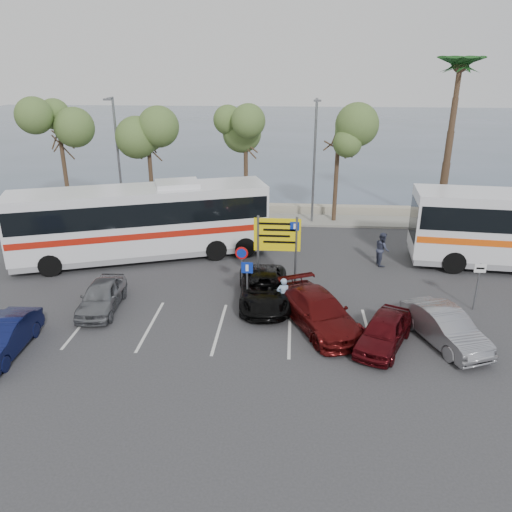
# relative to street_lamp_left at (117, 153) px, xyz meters

# --- Properties ---
(ground) EXTENTS (120.00, 120.00, 0.00)m
(ground) POSITION_rel_street_lamp_left_xyz_m (10.00, -13.52, -4.60)
(ground) COLOR #323234
(ground) RESTS_ON ground
(kerb_strip) EXTENTS (44.00, 2.40, 0.15)m
(kerb_strip) POSITION_rel_street_lamp_left_xyz_m (10.00, 0.48, -4.52)
(kerb_strip) COLOR gray
(kerb_strip) RESTS_ON ground
(seawall) EXTENTS (48.00, 0.80, 0.60)m
(seawall) POSITION_rel_street_lamp_left_xyz_m (10.00, 2.48, -4.30)
(seawall) COLOR #A39C83
(seawall) RESTS_ON ground
(sea) EXTENTS (140.00, 140.00, 0.00)m
(sea) POSITION_rel_street_lamp_left_xyz_m (10.00, 46.48, -4.59)
(sea) COLOR #384B59
(sea) RESTS_ON ground
(tree_far_left) EXTENTS (3.20, 3.20, 7.60)m
(tree_far_left) POSITION_rel_street_lamp_left_xyz_m (-4.00, 0.48, 1.73)
(tree_far_left) COLOR #382619
(tree_far_left) RESTS_ON kerb_strip
(tree_left) EXTENTS (3.20, 3.20, 7.20)m
(tree_left) POSITION_rel_street_lamp_left_xyz_m (2.00, 0.48, 1.41)
(tree_left) COLOR #382619
(tree_left) RESTS_ON kerb_strip
(tree_mid) EXTENTS (3.20, 3.20, 8.00)m
(tree_mid) POSITION_rel_street_lamp_left_xyz_m (8.50, 0.48, 2.06)
(tree_mid) COLOR #382619
(tree_mid) RESTS_ON kerb_strip
(tree_right) EXTENTS (3.20, 3.20, 7.40)m
(tree_right) POSITION_rel_street_lamp_left_xyz_m (14.50, 0.48, 1.57)
(tree_right) COLOR #382619
(tree_right) RESTS_ON kerb_strip
(palm_tree) EXTENTS (4.80, 4.80, 11.20)m
(palm_tree) POSITION_rel_street_lamp_left_xyz_m (21.50, 0.48, 5.27)
(palm_tree) COLOR #382619
(palm_tree) RESTS_ON kerb_strip
(street_lamp_left) EXTENTS (0.45, 1.15, 8.01)m
(street_lamp_left) POSITION_rel_street_lamp_left_xyz_m (0.00, 0.00, 0.00)
(street_lamp_left) COLOR slate
(street_lamp_left) RESTS_ON kerb_strip
(street_lamp_right) EXTENTS (0.45, 1.15, 8.01)m
(street_lamp_right) POSITION_rel_street_lamp_left_xyz_m (13.00, 0.00, 0.00)
(street_lamp_right) COLOR slate
(street_lamp_right) RESTS_ON kerb_strip
(direction_sign) EXTENTS (2.20, 0.12, 3.60)m
(direction_sign) POSITION_rel_street_lamp_left_xyz_m (11.00, -10.32, -2.17)
(direction_sign) COLOR slate
(direction_sign) RESTS_ON ground
(sign_no_stop) EXTENTS (0.60, 0.08, 2.35)m
(sign_no_stop) POSITION_rel_street_lamp_left_xyz_m (9.40, -11.13, -3.02)
(sign_no_stop) COLOR slate
(sign_no_stop) RESTS_ON ground
(sign_parking) EXTENTS (0.50, 0.07, 2.25)m
(sign_parking) POSITION_rel_street_lamp_left_xyz_m (9.80, -12.73, -3.13)
(sign_parking) COLOR slate
(sign_parking) RESTS_ON ground
(sign_taxi) EXTENTS (0.50, 0.07, 2.20)m
(sign_taxi) POSITION_rel_street_lamp_left_xyz_m (19.80, -12.03, -3.18)
(sign_taxi) COLOR slate
(sign_taxi) RESTS_ON ground
(lane_markings) EXTENTS (12.02, 4.20, 0.01)m
(lane_markings) POSITION_rel_street_lamp_left_xyz_m (8.86, -14.52, -4.60)
(lane_markings) COLOR silver
(lane_markings) RESTS_ON ground
(coach_bus_left) EXTENTS (13.81, 7.20, 4.24)m
(coach_bus_left) POSITION_rel_street_lamp_left_xyz_m (3.50, -7.02, -2.63)
(coach_bus_left) COLOR silver
(coach_bus_left) RESTS_ON ground
(car_silver_a) EXTENTS (1.81, 3.93, 1.30)m
(car_silver_a) POSITION_rel_street_lamp_left_xyz_m (3.40, -13.23, -3.95)
(car_silver_a) COLOR slate
(car_silver_a) RESTS_ON ground
(car_blue) EXTENTS (1.57, 4.10, 1.33)m
(car_blue) POSITION_rel_street_lamp_left_xyz_m (1.00, -17.02, -3.93)
(car_blue) COLOR #0D133F
(car_blue) RESTS_ON ground
(car_maroon) EXTENTS (3.91, 5.33, 1.43)m
(car_maroon) POSITION_rel_street_lamp_left_xyz_m (12.90, -14.11, -3.88)
(car_maroon) COLOR #550E0E
(car_maroon) RESTS_ON ground
(car_red) EXTENTS (2.97, 4.04, 1.28)m
(car_red) POSITION_rel_street_lamp_left_xyz_m (15.30, -15.40, -3.96)
(car_red) COLOR #4B0A0F
(car_red) RESTS_ON ground
(suv_black) EXTENTS (2.69, 5.04, 1.35)m
(suv_black) POSITION_rel_street_lamp_left_xyz_m (10.50, -12.02, -3.93)
(suv_black) COLOR black
(suv_black) RESTS_ON ground
(car_silver_b) EXTENTS (2.91, 4.42, 1.38)m
(car_silver_b) POSITION_rel_street_lamp_left_xyz_m (17.70, -14.96, -3.91)
(car_silver_b) COLOR gray
(car_silver_b) RESTS_ON ground
(pedestrian_near) EXTENTS (0.65, 0.50, 1.60)m
(pedestrian_near) POSITION_rel_street_lamp_left_xyz_m (11.38, -12.84, -3.80)
(pedestrian_near) COLOR #8AA7C8
(pedestrian_near) RESTS_ON ground
(pedestrian_far) EXTENTS (0.80, 0.97, 1.82)m
(pedestrian_far) POSITION_rel_street_lamp_left_xyz_m (16.53, -7.02, -3.69)
(pedestrian_far) COLOR #373B52
(pedestrian_far) RESTS_ON ground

